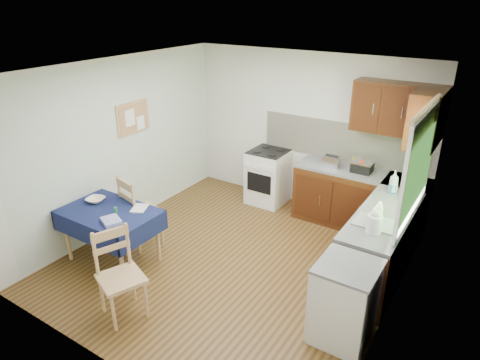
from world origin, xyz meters
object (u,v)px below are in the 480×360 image
Objects in this scene: dining_table at (110,218)px; chair_far at (138,210)px; toaster at (332,161)px; sandwich_press at (362,167)px; dish_rack at (376,222)px; kettle at (374,222)px; chair_near at (119,272)px.

dining_table is 0.48m from chair_far.
chair_far is 2.91m from toaster.
dish_rack reaches higher than sandwich_press.
sandwich_press is at bearing -13.73° from toaster.
dining_table is 5.09× the size of toaster.
toaster is 1.93m from kettle.
chair_near is 3.56× the size of sandwich_press.
dish_rack is (2.16, 1.87, 0.39)m from chair_near.
dining_table is 1.09m from chair_near.
chair_far is at bearing 108.14° from dining_table.
chair_far is at bearing -158.46° from sandwich_press.
sandwich_press is 1.75m from kettle.
dining_table is at bearing 102.15° from chair_far.
dish_rack reaches higher than toaster.
chair_far is 3.25m from sandwich_press.
chair_near is 3.65× the size of kettle.
sandwich_press is at bearing -3.06° from chair_near.
dining_table is 3.27m from dish_rack.
dining_table is 4.41× the size of kettle.
chair_far is 1.41m from chair_near.
toaster is at bearing 3.44° from chair_near.
dining_table is at bearing -161.69° from kettle.
dish_rack is 1.65× the size of kettle.
sandwich_press is 1.55m from dish_rack.
chair_near is at bearing -127.69° from toaster.
kettle is at bearing -30.76° from chair_near.
dining_table is 1.17× the size of chair_far.
chair_far reaches higher than dining_table.
toaster reaches higher than chair_far.
dish_rack is (1.07, -1.38, -0.06)m from toaster.
dining_table is at bearing -153.02° from sandwich_press.
dish_rack is at bearing -152.07° from chair_far.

